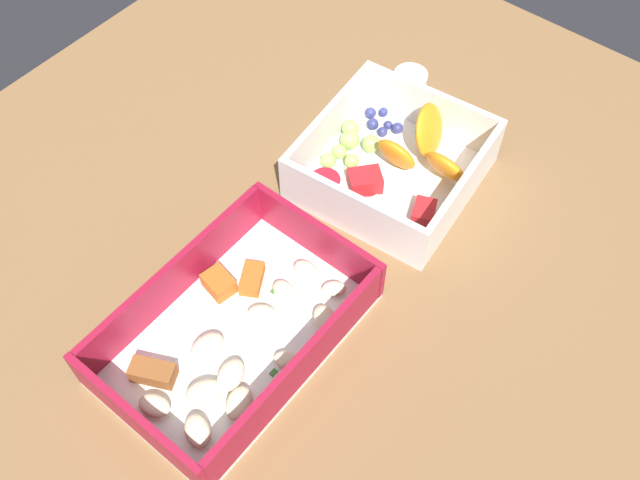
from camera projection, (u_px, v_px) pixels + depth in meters
The scene contains 4 objects.
table_surface at pixel (336, 252), 65.42cm from camera, with size 80.00×80.00×2.00cm, color brown.
pasta_container at pixel (235, 334), 57.80cm from camera, with size 21.65×13.95×5.08cm.
fruit_bowl at pixel (392, 164), 67.54cm from camera, with size 16.98×16.58×5.98cm.
paper_cup_liner at pixel (410, 82), 75.14cm from camera, with size 3.56×3.56×2.17cm, color white.
Camera 1 is at (-29.23, -21.66, 55.40)cm, focal length 40.22 mm.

